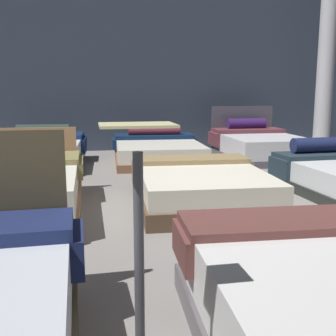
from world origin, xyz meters
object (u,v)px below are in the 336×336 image
(bed_8, at_px, (258,145))
(price_sign, at_px, (140,306))
(bed_7, at_px, (158,151))
(support_pillar, at_px, (325,71))
(bed_3, at_px, (4,191))
(bed_4, at_px, (201,186))
(bed_6, at_px, (39,153))

(bed_8, bearing_deg, price_sign, -116.48)
(bed_7, height_order, support_pillar, support_pillar)
(bed_3, height_order, bed_4, bed_3)
(bed_8, height_order, support_pillar, support_pillar)
(bed_3, distance_m, price_sign, 3.28)
(bed_4, bearing_deg, price_sign, -106.62)
(bed_3, distance_m, bed_6, 3.02)
(bed_4, relative_size, price_sign, 1.66)
(bed_4, distance_m, bed_8, 3.70)
(bed_4, xyz_separation_m, price_sign, (-1.12, -3.14, 0.27))
(bed_6, bearing_deg, bed_7, 5.32)
(bed_6, bearing_deg, bed_3, -88.24)
(bed_4, distance_m, support_pillar, 5.69)
(bed_4, bearing_deg, support_pillar, 48.22)
(bed_7, bearing_deg, bed_8, 3.69)
(price_sign, distance_m, support_pillar, 8.70)
(bed_3, distance_m, bed_4, 2.21)
(bed_6, relative_size, price_sign, 1.76)
(bed_4, xyz_separation_m, support_pillar, (3.86, 3.89, 1.54))
(bed_6, bearing_deg, price_sign, -77.63)
(support_pillar, bearing_deg, bed_3, -147.04)
(bed_3, height_order, support_pillar, support_pillar)
(bed_3, xyz_separation_m, bed_7, (2.20, 3.12, -0.05))
(bed_6, distance_m, price_sign, 6.20)
(support_pillar, bearing_deg, bed_7, -168.04)
(bed_4, distance_m, bed_7, 3.07)
(bed_7, bearing_deg, bed_3, -122.36)
(bed_8, bearing_deg, bed_6, -177.96)
(bed_6, bearing_deg, bed_8, 4.44)
(bed_3, relative_size, bed_7, 0.97)
(bed_4, relative_size, bed_6, 0.95)
(bed_6, bearing_deg, bed_4, -51.28)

